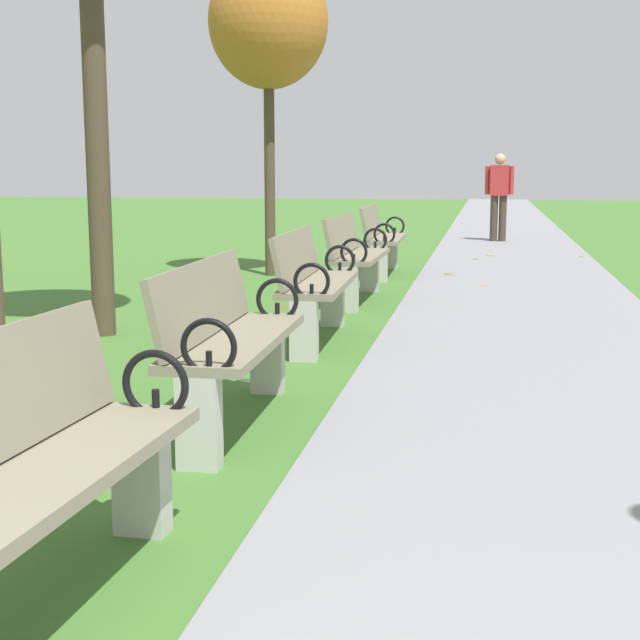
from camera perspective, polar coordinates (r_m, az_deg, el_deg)
name	(u,v)px	position (r m, az deg, el deg)	size (l,w,h in m)	color
paved_walkway	(507,239)	(18.17, 11.56, 4.95)	(2.46, 44.00, 0.02)	gray
park_bench_2	(22,473)	(2.96, -18.07, -9.07)	(0.54, 1.62, 0.90)	gray
park_bench_3	(228,338)	(4.99, -5.74, -1.14)	(0.50, 1.61, 0.90)	gray
park_bench_4	(313,282)	(7.35, -0.42, 2.36)	(0.51, 1.61, 0.90)	gray
park_bench_5	(355,255)	(9.62, 2.17, 4.05)	(0.49, 1.61, 0.90)	gray
park_bench_6	(381,238)	(12.00, 3.84, 5.13)	(0.50, 1.61, 0.90)	gray
tree_4	(268,24)	(12.03, -3.24, 17.95)	(1.50, 1.50, 4.02)	#4C3D2D
pedestrian_walking	(499,192)	(17.53, 11.09, 7.81)	(0.53, 0.24, 1.62)	#3D3328
scattered_leaves	(323,358)	(6.75, 0.21, -2.37)	(4.31, 15.56, 0.02)	#93511E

